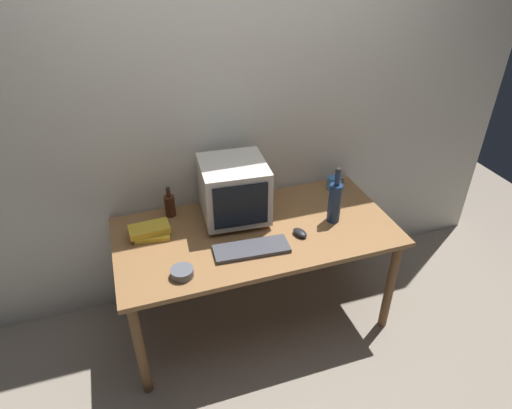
{
  "coord_description": "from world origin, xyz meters",
  "views": [
    {
      "loc": [
        -0.67,
        -2.02,
        2.28
      ],
      "look_at": [
        0.0,
        0.0,
        0.89
      ],
      "focal_mm": 31.33,
      "sensor_mm": 36.0,
      "label": 1
    }
  ],
  "objects_px": {
    "bottle_tall": "(335,201)",
    "mug": "(334,183)",
    "book_stack": "(151,231)",
    "computer_mouse": "(300,233)",
    "keyboard": "(251,249)",
    "cd_spindle": "(182,273)",
    "crt_monitor": "(234,190)",
    "bottle_short": "(170,205)"
  },
  "relations": [
    {
      "from": "bottle_tall",
      "to": "mug",
      "type": "distance_m",
      "value": 0.39
    },
    {
      "from": "mug",
      "to": "book_stack",
      "type": "bearing_deg",
      "value": -173.27
    },
    {
      "from": "computer_mouse",
      "to": "bottle_tall",
      "type": "relative_size",
      "value": 0.28
    },
    {
      "from": "bottle_tall",
      "to": "book_stack",
      "type": "distance_m",
      "value": 1.09
    },
    {
      "from": "mug",
      "to": "keyboard",
      "type": "bearing_deg",
      "value": -147.96
    },
    {
      "from": "computer_mouse",
      "to": "book_stack",
      "type": "xyz_separation_m",
      "value": [
        -0.82,
        0.27,
        0.02
      ]
    },
    {
      "from": "cd_spindle",
      "to": "mug",
      "type": "bearing_deg",
      "value": 25.5
    },
    {
      "from": "bottle_tall",
      "to": "crt_monitor",
      "type": "bearing_deg",
      "value": 158.26
    },
    {
      "from": "computer_mouse",
      "to": "bottle_tall",
      "type": "height_order",
      "value": "bottle_tall"
    },
    {
      "from": "bottle_tall",
      "to": "mug",
      "type": "relative_size",
      "value": 3.02
    },
    {
      "from": "bottle_tall",
      "to": "mug",
      "type": "height_order",
      "value": "bottle_tall"
    },
    {
      "from": "keyboard",
      "to": "bottle_tall",
      "type": "distance_m",
      "value": 0.59
    },
    {
      "from": "crt_monitor",
      "to": "keyboard",
      "type": "relative_size",
      "value": 0.98
    },
    {
      "from": "book_stack",
      "to": "mug",
      "type": "distance_m",
      "value": 1.25
    },
    {
      "from": "keyboard",
      "to": "bottle_tall",
      "type": "bearing_deg",
      "value": 16.47
    },
    {
      "from": "keyboard",
      "to": "book_stack",
      "type": "height_order",
      "value": "book_stack"
    },
    {
      "from": "computer_mouse",
      "to": "cd_spindle",
      "type": "distance_m",
      "value": 0.72
    },
    {
      "from": "crt_monitor",
      "to": "computer_mouse",
      "type": "bearing_deg",
      "value": -44.41
    },
    {
      "from": "book_stack",
      "to": "cd_spindle",
      "type": "relative_size",
      "value": 1.97
    },
    {
      "from": "keyboard",
      "to": "book_stack",
      "type": "bearing_deg",
      "value": 152.67
    },
    {
      "from": "bottle_tall",
      "to": "mug",
      "type": "xyz_separation_m",
      "value": [
        0.17,
        0.33,
        -0.09
      ]
    },
    {
      "from": "keyboard",
      "to": "computer_mouse",
      "type": "distance_m",
      "value": 0.31
    },
    {
      "from": "bottle_short",
      "to": "cd_spindle",
      "type": "bearing_deg",
      "value": -93.49
    },
    {
      "from": "computer_mouse",
      "to": "crt_monitor",
      "type": "bearing_deg",
      "value": 116.59
    },
    {
      "from": "book_stack",
      "to": "mug",
      "type": "relative_size",
      "value": 1.97
    },
    {
      "from": "cd_spindle",
      "to": "computer_mouse",
      "type": "bearing_deg",
      "value": 10.25
    },
    {
      "from": "bottle_tall",
      "to": "book_stack",
      "type": "xyz_separation_m",
      "value": [
        -1.07,
        0.19,
        -0.1
      ]
    },
    {
      "from": "book_stack",
      "to": "cd_spindle",
      "type": "height_order",
      "value": "book_stack"
    },
    {
      "from": "mug",
      "to": "cd_spindle",
      "type": "height_order",
      "value": "mug"
    },
    {
      "from": "cd_spindle",
      "to": "bottle_short",
      "type": "bearing_deg",
      "value": 86.51
    },
    {
      "from": "crt_monitor",
      "to": "book_stack",
      "type": "distance_m",
      "value": 0.54
    },
    {
      "from": "crt_monitor",
      "to": "cd_spindle",
      "type": "xyz_separation_m",
      "value": [
        -0.41,
        -0.43,
        -0.17
      ]
    },
    {
      "from": "bottle_tall",
      "to": "book_stack",
      "type": "bearing_deg",
      "value": 170.12
    },
    {
      "from": "keyboard",
      "to": "cd_spindle",
      "type": "xyz_separation_m",
      "value": [
        -0.4,
        -0.08,
        0.01
      ]
    },
    {
      "from": "computer_mouse",
      "to": "mug",
      "type": "height_order",
      "value": "mug"
    },
    {
      "from": "mug",
      "to": "cd_spindle",
      "type": "relative_size",
      "value": 1.0
    },
    {
      "from": "crt_monitor",
      "to": "mug",
      "type": "relative_size",
      "value": 3.43
    },
    {
      "from": "keyboard",
      "to": "crt_monitor",
      "type": "bearing_deg",
      "value": 93.5
    },
    {
      "from": "book_stack",
      "to": "cd_spindle",
      "type": "distance_m",
      "value": 0.41
    },
    {
      "from": "bottle_short",
      "to": "computer_mouse",
      "type": "bearing_deg",
      "value": -33.22
    },
    {
      "from": "cd_spindle",
      "to": "bottle_tall",
      "type": "bearing_deg",
      "value": 12.12
    },
    {
      "from": "bottle_short",
      "to": "mug",
      "type": "xyz_separation_m",
      "value": [
        1.1,
        -0.03,
        -0.03
      ]
    }
  ]
}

